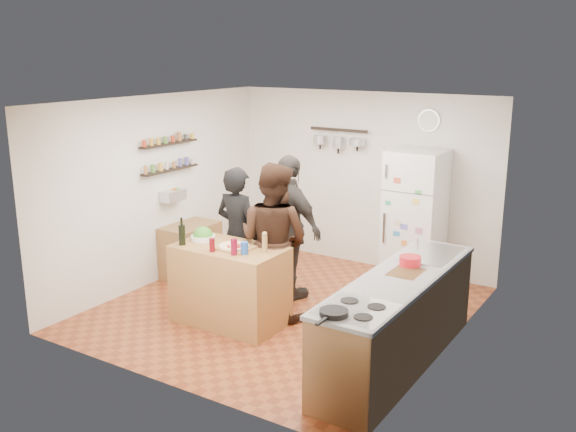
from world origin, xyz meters
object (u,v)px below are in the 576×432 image
Objects in this scene: pepper_mill at (265,244)px; counter_run at (398,321)px; person_left at (238,234)px; wall_clock at (429,121)px; skillet at (334,313)px; person_center at (274,240)px; wine_bottle at (182,235)px; salad_bowl at (203,238)px; salt_canister at (244,248)px; side_table at (191,250)px; fridge at (415,217)px; prep_island at (230,285)px; red_bowl at (410,261)px; person_back at (289,228)px.

pepper_mill reaches higher than counter_run.
wall_clock reaches higher than person_left.
skillet is (2.26, -1.70, 0.10)m from person_left.
pepper_mill is 0.10× the size of person_center.
counter_run is 8.77× the size of wall_clock.
wine_bottle is 0.94× the size of skillet.
person_left is 0.66m from person_center.
salt_canister is at bearing -13.28° from salad_bowl.
side_table is (-3.44, 0.88, -0.09)m from counter_run.
prep_island is at bearing -117.97° from fridge.
salt_canister is at bearing -173.17° from counter_run.
salt_canister reaches higher than counter_run.
red_bowl is at bearing -72.71° from wall_clock.
person_center is 1.67m from red_bowl.
salad_bowl is 0.87m from pepper_mill.
salad_bowl is 0.16× the size of fridge.
red_bowl is at bearing 178.26° from person_back.
fridge reaches higher than salad_bowl.
person_back is at bearing 163.19° from red_bowl.
fridge is at bearing 110.04° from red_bowl.
wall_clock is at bearing 107.29° from red_bowl.
prep_island is at bearing 158.20° from salt_canister.
salad_bowl is 2.88m from fridge.
wine_bottle is 3.61m from wall_clock.
wall_clock reaches higher than fridge.
salt_canister reaches higher than red_bowl.
salad_bowl is 2.49m from counter_run.
wall_clock is at bearing 105.92° from counter_run.
skillet is 0.14× the size of fridge.
pepper_mill is (0.87, 0.00, 0.06)m from salad_bowl.
pepper_mill is at bearing -107.04° from wall_clock.
fridge is at bearing 55.86° from wine_bottle.
prep_island is 2.25m from skillet.
person_back is 6.07× the size of wall_clock.
side_table is at bearing 127.89° from wine_bottle.
wine_bottle is 0.76× the size of wall_clock.
person_center reaches higher than fridge.
person_left is 2.95m from wall_clock.
red_bowl is 3.48m from side_table.
side_table is at bearing 145.83° from prep_island.
person_left is at bearing 167.26° from counter_run.
person_center is 1.87m from side_table.
salt_canister is at bearing 91.16° from person_center.
wine_bottle is 0.09× the size of counter_run.
salt_canister is at bearing -111.10° from fridge.
person_left is (0.08, 0.57, -0.09)m from salad_bowl.
salad_bowl reaches higher than prep_island.
fridge is (0.97, 1.93, -0.02)m from person_center.
fridge reaches higher than red_bowl.
salad_bowl is 2.60m from skillet.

